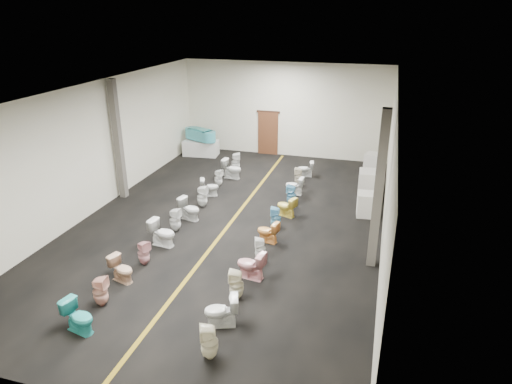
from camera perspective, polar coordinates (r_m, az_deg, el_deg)
floor at (r=15.71m, az=-3.10°, el=-3.74°), size 16.00×16.00×0.00m
ceiling at (r=14.33m, az=-3.48°, el=12.67°), size 16.00×16.00×0.00m
wall_back at (r=22.32m, az=3.60°, el=10.20°), size 10.00×0.00×10.00m
wall_front at (r=8.48m, az=-21.81°, el=-12.50°), size 10.00×0.00×10.00m
wall_left at (r=17.13m, az=-19.35°, el=5.30°), size 0.00×16.00×16.00m
wall_right at (r=14.09m, az=16.31°, el=2.18°), size 0.00×16.00×16.00m
aisle_stripe at (r=15.71m, az=-3.10°, el=-3.73°), size 0.12×15.60×0.01m
back_door at (r=22.72m, az=1.51°, el=7.34°), size 1.00×0.10×2.10m
door_frame at (r=22.48m, az=1.54°, el=9.99°), size 1.15×0.08×0.10m
column_left at (r=17.78m, az=-16.88°, el=6.19°), size 0.25×0.25×4.50m
column_right at (r=12.68m, az=15.07°, el=0.09°), size 0.25×0.25×4.50m
display_table at (r=22.84m, az=-6.89°, el=5.50°), size 1.76×1.01×0.75m
bathtub at (r=22.65m, az=-6.97°, el=7.19°), size 1.76×1.15×0.55m
appliance_crate_a at (r=16.45m, az=13.67°, el=-1.52°), size 0.72×0.72×0.84m
appliance_crate_b at (r=17.78m, az=14.00°, el=0.78°), size 0.88×0.88×1.14m
appliance_crate_c at (r=18.87m, az=14.14°, el=1.48°), size 0.79×0.79×0.81m
appliance_crate_d at (r=20.57m, az=14.42°, el=3.39°), size 0.83×0.83×0.96m
toilet_left_0 at (r=11.34m, az=-21.28°, el=-14.32°), size 0.84×0.59×0.78m
toilet_left_1 at (r=12.02m, az=-18.88°, el=-11.67°), size 0.41×0.40×0.79m
toilet_left_2 at (r=12.83m, az=-16.42°, el=-9.22°), size 0.79×0.59×0.72m
toilet_left_3 at (r=13.44m, az=-13.87°, el=-7.40°), size 0.44×0.44×0.74m
toilet_left_4 at (r=14.32m, az=-11.60°, el=-5.03°), size 0.87×0.56×0.84m
toilet_left_5 at (r=15.14m, az=-10.07°, el=-3.44°), size 0.38×0.38×0.79m
toilet_left_6 at (r=15.88m, az=-8.30°, el=-2.10°), size 0.84×0.60×0.78m
toilet_left_7 at (r=16.79m, az=-6.74°, el=-0.55°), size 0.38×0.37×0.83m
toilet_left_8 at (r=17.79m, az=-5.83°, el=0.63°), size 0.80×0.64×0.72m
toilet_left_9 at (r=18.73m, az=-4.72°, el=1.77°), size 0.38×0.37×0.71m
toilet_left_10 at (r=19.56m, az=-3.02°, el=2.91°), size 0.85×0.53×0.84m
toilet_left_11 at (r=20.43m, az=-2.56°, el=3.77°), size 0.49×0.48×0.84m
toilet_right_0 at (r=9.98m, az=-5.85°, el=-18.15°), size 0.49×0.49×0.81m
toilet_right_1 at (r=10.79m, az=-4.36°, el=-14.63°), size 0.89×0.68×0.80m
toilet_right_2 at (r=11.65m, az=-2.46°, el=-11.47°), size 0.43×0.43×0.80m
toilet_right_3 at (r=12.42m, az=-0.65°, el=-9.10°), size 0.85×0.56×0.81m
toilet_right_4 at (r=13.30m, az=0.55°, el=-7.11°), size 0.40×0.40×0.70m
toilet_right_5 at (r=14.25m, az=1.48°, el=-4.97°), size 0.76×0.53×0.71m
toilet_right_6 at (r=15.11m, az=2.49°, el=-3.23°), size 0.40×0.40×0.76m
toilet_right_7 at (r=16.00m, az=3.81°, el=-1.81°), size 0.82×0.65×0.73m
toilet_right_8 at (r=16.91m, az=4.47°, el=-0.38°), size 0.37×0.36×0.78m
toilet_right_9 at (r=17.89m, az=4.84°, el=0.80°), size 0.73×0.44×0.73m
toilet_right_10 at (r=18.82m, az=5.38°, el=1.93°), size 0.38×0.37×0.76m
toilet_right_11 at (r=19.85m, az=6.22°, el=2.88°), size 0.73×0.50×0.69m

